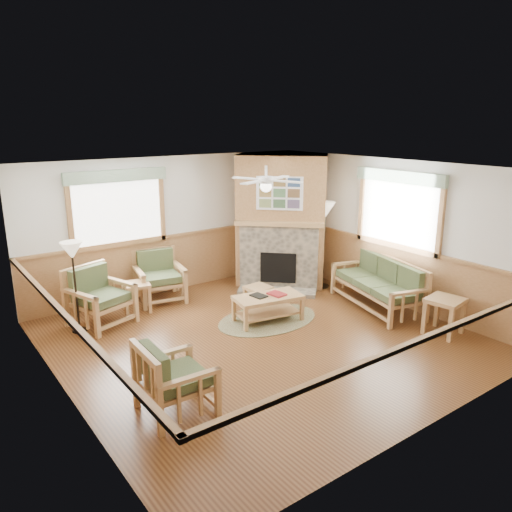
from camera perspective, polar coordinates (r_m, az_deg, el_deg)
floor at (r=8.08m, az=0.65°, el=-9.45°), size 6.00×6.00×0.01m
ceiling at (r=7.36m, az=0.72°, el=10.01°), size 6.00×6.00×0.01m
wall_back at (r=10.10m, az=-9.60°, el=3.55°), size 6.00×0.02×2.70m
wall_front at (r=5.64m, az=19.46°, el=-6.81°), size 6.00×0.02×2.70m
wall_left at (r=6.36m, az=-21.54°, el=-4.47°), size 0.02×6.00×2.70m
wall_right at (r=9.66m, az=15.08°, el=2.69°), size 0.02×6.00×2.70m
wainscot at (r=7.86m, az=0.67°, el=-5.78°), size 6.00×6.00×1.10m
fireplace at (r=10.41m, az=2.94°, el=4.10°), size 3.11×3.11×2.70m
window_back at (r=9.46m, az=-15.85°, el=9.62°), size 1.90×0.16×1.50m
window_right at (r=9.33m, az=16.40°, el=9.51°), size 0.16×1.90×1.50m
ceiling_fan at (r=7.78m, az=1.16°, el=10.01°), size 1.59×1.59×0.36m
sofa at (r=9.47m, az=13.66°, el=-3.12°), size 2.10×1.28×0.90m
armchair_back_left at (r=8.83m, az=-17.37°, el=-4.48°), size 1.12×1.12×0.99m
armchair_back_right at (r=9.71m, az=-10.98°, el=-2.33°), size 1.00×1.00×0.96m
armchair_left at (r=6.14m, az=-9.17°, el=-13.53°), size 0.82×0.82×0.89m
coffee_table at (r=8.66m, az=1.38°, el=-6.00°), size 1.24×0.78×0.46m
end_table_chairs at (r=9.33m, az=-13.49°, el=-4.60°), size 0.57×0.56×0.53m
end_table_sofa at (r=8.69m, az=20.66°, el=-6.45°), size 0.63×0.61×0.61m
footstool at (r=9.37m, az=0.26°, el=-4.59°), size 0.46×0.46×0.37m
braided_rug at (r=8.79m, az=1.34°, el=-7.24°), size 2.42×2.42×0.01m
floor_lamp_left at (r=8.58m, az=-19.93°, el=-3.38°), size 0.38×0.38×1.53m
floor_lamp_right at (r=10.28m, az=7.75°, el=1.24°), size 0.41×0.41×1.79m
book_red at (r=8.62m, az=2.39°, el=-4.26°), size 0.25×0.32×0.03m
book_dark at (r=8.54m, az=0.31°, el=-4.48°), size 0.23×0.29×0.03m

